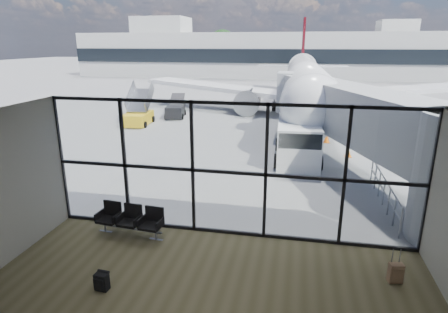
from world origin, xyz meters
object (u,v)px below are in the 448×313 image
(suitcase, at_px, (396,273))
(backpack, at_px, (102,282))
(service_van, at_px, (298,141))
(mobile_stairs, at_px, (138,117))
(seating_row, at_px, (131,218))
(belt_loader, at_px, (176,110))
(airliner, at_px, (305,80))

(suitcase, bearing_deg, backpack, -177.22)
(backpack, distance_m, suitcase, 7.80)
(suitcase, distance_m, service_van, 11.02)
(mobile_stairs, bearing_deg, backpack, -74.72)
(backpack, bearing_deg, mobile_stairs, 116.68)
(suitcase, distance_m, mobile_stairs, 23.48)
(seating_row, bearing_deg, belt_loader, 109.76)
(service_van, height_order, belt_loader, service_van)
(belt_loader, distance_m, mobile_stairs, 4.02)
(seating_row, relative_size, backpack, 4.48)
(suitcase, distance_m, belt_loader, 25.20)
(seating_row, bearing_deg, service_van, 66.01)
(seating_row, relative_size, belt_loader, 0.57)
(seating_row, relative_size, suitcase, 2.36)
(backpack, height_order, service_van, service_van)
(service_van, bearing_deg, backpack, -113.48)
(suitcase, xyz_separation_m, mobile_stairs, (-15.22, 17.88, 0.32))
(service_van, xyz_separation_m, mobile_stairs, (-12.48, 7.24, -0.49))
(seating_row, bearing_deg, backpack, -74.68)
(belt_loader, bearing_deg, service_van, -56.30)
(service_van, bearing_deg, suitcase, -77.86)
(seating_row, relative_size, mobile_stairs, 0.61)
(belt_loader, bearing_deg, backpack, -86.92)
(airliner, bearing_deg, service_van, -92.40)
(suitcase, xyz_separation_m, service_van, (-2.74, 10.64, 0.82))
(backpack, xyz_separation_m, airliner, (5.20, 28.87, 2.58))
(seating_row, xyz_separation_m, backpack, (0.52, -2.98, -0.32))
(suitcase, xyz_separation_m, belt_loader, (-13.30, 21.41, 0.31))
(seating_row, relative_size, service_van, 0.46)
(backpack, bearing_deg, suitcase, 19.21)
(seating_row, relative_size, airliner, 0.06)
(belt_loader, xyz_separation_m, mobile_stairs, (-1.93, -3.53, 0.02))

